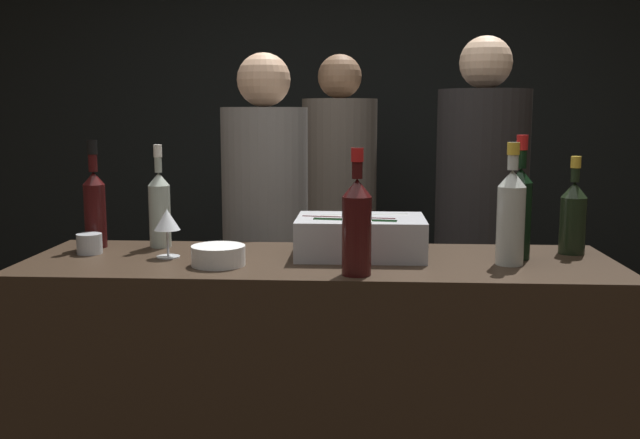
{
  "coord_description": "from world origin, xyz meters",
  "views": [
    {
      "loc": [
        0.13,
        -1.87,
        1.53
      ],
      "look_at": [
        0.0,
        0.31,
        1.2
      ],
      "focal_mm": 40.0,
      "sensor_mm": 36.0,
      "label": 1
    }
  ],
  "objects_px": {
    "person_in_hoodie": "(266,249)",
    "person_blond_tee": "(480,237)",
    "red_wine_bottle_tall": "(357,223)",
    "red_wine_bottle_black_foil": "(95,204)",
    "person_grey_polo": "(339,220)",
    "champagne_bottle": "(573,215)",
    "ice_bin_with_bottles": "(360,235)",
    "wine_glass": "(167,222)",
    "red_wine_bottle_burgundy": "(520,208)",
    "bowl_white": "(218,255)",
    "rose_wine_bottle": "(511,214)",
    "candle_votive": "(89,244)",
    "white_wine_bottle": "(160,207)"
  },
  "relations": [
    {
      "from": "red_wine_bottle_tall",
      "to": "person_in_hoodie",
      "type": "distance_m",
      "value": 0.96
    },
    {
      "from": "person_in_hoodie",
      "to": "person_blond_tee",
      "type": "distance_m",
      "value": 0.88
    },
    {
      "from": "ice_bin_with_bottles",
      "to": "white_wine_bottle",
      "type": "height_order",
      "value": "white_wine_bottle"
    },
    {
      "from": "wine_glass",
      "to": "person_blond_tee",
      "type": "distance_m",
      "value": 1.34
    },
    {
      "from": "champagne_bottle",
      "to": "red_wine_bottle_tall",
      "type": "height_order",
      "value": "red_wine_bottle_tall"
    },
    {
      "from": "rose_wine_bottle",
      "to": "person_blond_tee",
      "type": "distance_m",
      "value": 0.84
    },
    {
      "from": "wine_glass",
      "to": "person_blond_tee",
      "type": "relative_size",
      "value": 0.08
    },
    {
      "from": "bowl_white",
      "to": "red_wine_bottle_tall",
      "type": "relative_size",
      "value": 0.45
    },
    {
      "from": "wine_glass",
      "to": "candle_votive",
      "type": "height_order",
      "value": "wine_glass"
    },
    {
      "from": "rose_wine_bottle",
      "to": "red_wine_bottle_tall",
      "type": "bearing_deg",
      "value": -160.17
    },
    {
      "from": "champagne_bottle",
      "to": "white_wine_bottle",
      "type": "bearing_deg",
      "value": 178.41
    },
    {
      "from": "red_wine_bottle_tall",
      "to": "bowl_white",
      "type": "bearing_deg",
      "value": 166.04
    },
    {
      "from": "rose_wine_bottle",
      "to": "person_in_hoodie",
      "type": "relative_size",
      "value": 0.21
    },
    {
      "from": "red_wine_bottle_burgundy",
      "to": "person_grey_polo",
      "type": "xyz_separation_m",
      "value": [
        -0.59,
        1.26,
        -0.23
      ]
    },
    {
      "from": "white_wine_bottle",
      "to": "candle_votive",
      "type": "bearing_deg",
      "value": -146.64
    },
    {
      "from": "person_in_hoodie",
      "to": "ice_bin_with_bottles",
      "type": "bearing_deg",
      "value": 22.05
    },
    {
      "from": "red_wine_bottle_tall",
      "to": "person_in_hoodie",
      "type": "bearing_deg",
      "value": 113.56
    },
    {
      "from": "rose_wine_bottle",
      "to": "person_blond_tee",
      "type": "height_order",
      "value": "person_blond_tee"
    },
    {
      "from": "champagne_bottle",
      "to": "person_blond_tee",
      "type": "relative_size",
      "value": 0.17
    },
    {
      "from": "white_wine_bottle",
      "to": "ice_bin_with_bottles",
      "type": "bearing_deg",
      "value": -9.85
    },
    {
      "from": "red_wine_bottle_burgundy",
      "to": "red_wine_bottle_tall",
      "type": "bearing_deg",
      "value": -153.04
    },
    {
      "from": "red_wine_bottle_tall",
      "to": "person_blond_tee",
      "type": "bearing_deg",
      "value": 62.79
    },
    {
      "from": "red_wine_bottle_black_foil",
      "to": "red_wine_bottle_burgundy",
      "type": "height_order",
      "value": "red_wine_bottle_burgundy"
    },
    {
      "from": "red_wine_bottle_black_foil",
      "to": "red_wine_bottle_tall",
      "type": "bearing_deg",
      "value": -22.42
    },
    {
      "from": "wine_glass",
      "to": "red_wine_bottle_burgundy",
      "type": "distance_m",
      "value": 1.09
    },
    {
      "from": "champagne_bottle",
      "to": "person_blond_tee",
      "type": "bearing_deg",
      "value": 106.49
    },
    {
      "from": "wine_glass",
      "to": "rose_wine_bottle",
      "type": "relative_size",
      "value": 0.42
    },
    {
      "from": "ice_bin_with_bottles",
      "to": "person_in_hoodie",
      "type": "xyz_separation_m",
      "value": [
        -0.38,
        0.58,
        -0.16
      ]
    },
    {
      "from": "ice_bin_with_bottles",
      "to": "wine_glass",
      "type": "distance_m",
      "value": 0.6
    },
    {
      "from": "rose_wine_bottle",
      "to": "red_wine_bottle_black_foil",
      "type": "bearing_deg",
      "value": 171.53
    },
    {
      "from": "wine_glass",
      "to": "white_wine_bottle",
      "type": "xyz_separation_m",
      "value": [
        -0.07,
        0.17,
        0.02
      ]
    },
    {
      "from": "ice_bin_with_bottles",
      "to": "red_wine_bottle_black_foil",
      "type": "height_order",
      "value": "red_wine_bottle_black_foil"
    },
    {
      "from": "rose_wine_bottle",
      "to": "red_wine_bottle_burgundy",
      "type": "xyz_separation_m",
      "value": [
        0.04,
        0.09,
        0.01
      ]
    },
    {
      "from": "red_wine_bottle_black_foil",
      "to": "person_grey_polo",
      "type": "height_order",
      "value": "person_grey_polo"
    },
    {
      "from": "bowl_white",
      "to": "red_wine_bottle_burgundy",
      "type": "xyz_separation_m",
      "value": [
        0.91,
        0.15,
        0.13
      ]
    },
    {
      "from": "person_in_hoodie",
      "to": "bowl_white",
      "type": "bearing_deg",
      "value": -13.83
    },
    {
      "from": "rose_wine_bottle",
      "to": "person_blond_tee",
      "type": "bearing_deg",
      "value": 86.65
    },
    {
      "from": "candle_votive",
      "to": "champagne_bottle",
      "type": "xyz_separation_m",
      "value": [
        1.55,
        0.09,
        0.09
      ]
    },
    {
      "from": "candle_votive",
      "to": "champagne_bottle",
      "type": "bearing_deg",
      "value": 3.37
    },
    {
      "from": "ice_bin_with_bottles",
      "to": "rose_wine_bottle",
      "type": "xyz_separation_m",
      "value": [
        0.45,
        -0.1,
        0.09
      ]
    },
    {
      "from": "red_wine_bottle_black_foil",
      "to": "person_in_hoodie",
      "type": "xyz_separation_m",
      "value": [
        0.51,
        0.49,
        -0.24
      ]
    },
    {
      "from": "ice_bin_with_bottles",
      "to": "wine_glass",
      "type": "relative_size",
      "value": 2.63
    },
    {
      "from": "red_wine_bottle_black_foil",
      "to": "person_in_hoodie",
      "type": "distance_m",
      "value": 0.74
    },
    {
      "from": "candle_votive",
      "to": "champagne_bottle",
      "type": "relative_size",
      "value": 0.26
    },
    {
      "from": "ice_bin_with_bottles",
      "to": "red_wine_bottle_tall",
      "type": "bearing_deg",
      "value": -91.58
    },
    {
      "from": "red_wine_bottle_tall",
      "to": "red_wine_bottle_black_foil",
      "type": "bearing_deg",
      "value": 157.58
    },
    {
      "from": "white_wine_bottle",
      "to": "red_wine_bottle_black_foil",
      "type": "bearing_deg",
      "value": -174.54
    },
    {
      "from": "red_wine_bottle_black_foil",
      "to": "person_grey_polo",
      "type": "xyz_separation_m",
      "value": [
        0.78,
        1.15,
        -0.22
      ]
    },
    {
      "from": "red_wine_bottle_black_foil",
      "to": "person_blond_tee",
      "type": "relative_size",
      "value": 0.2
    },
    {
      "from": "red_wine_bottle_black_foil",
      "to": "red_wine_bottle_burgundy",
      "type": "bearing_deg",
      "value": -4.51
    }
  ]
}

